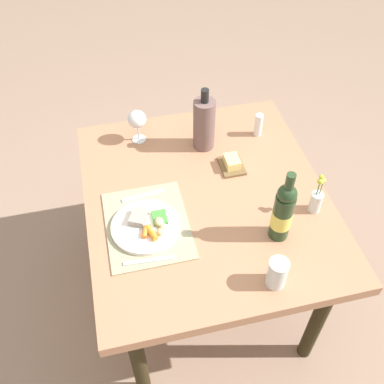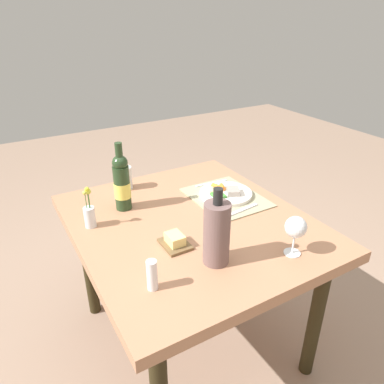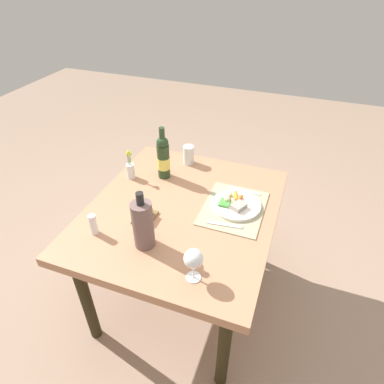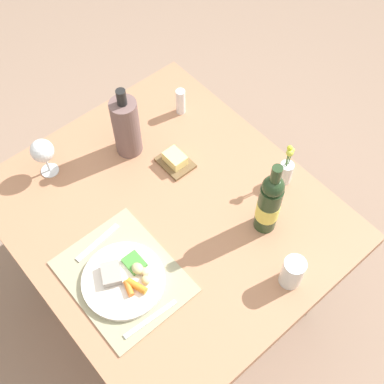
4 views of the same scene
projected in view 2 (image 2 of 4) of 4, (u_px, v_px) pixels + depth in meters
name	position (u px, v px, depth m)	size (l,w,h in m)	color
ground_plane	(191.00, 337.00, 1.96)	(8.00, 8.00, 0.00)	gray
dining_table	(191.00, 236.00, 1.66)	(1.12, 0.99, 0.74)	#AF7856
placemat	(226.00, 197.00, 1.82)	(0.40, 0.32, 0.01)	tan
dinner_plate	(225.00, 193.00, 1.83)	(0.27, 0.27, 0.05)	white
fork	(243.00, 209.00, 1.70)	(0.02, 0.18, 0.01)	silver
knife	(211.00, 183.00, 1.96)	(0.01, 0.19, 0.01)	silver
water_tumbler	(125.00, 179.00, 1.90)	(0.07, 0.07, 0.12)	silver
wine_glass	(296.00, 228.00, 1.35)	(0.08, 0.08, 0.16)	white
butter_dish	(175.00, 241.00, 1.44)	(0.13, 0.10, 0.05)	brown
wine_bottle	(122.00, 182.00, 1.67)	(0.08, 0.08, 0.33)	#253B20
cooler_bottle	(217.00, 233.00, 1.30)	(0.10, 0.10, 0.30)	#6F5451
salt_shaker	(152.00, 275.00, 1.20)	(0.04, 0.04, 0.11)	white
flower_vase	(90.00, 214.00, 1.55)	(0.05, 0.05, 0.19)	silver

